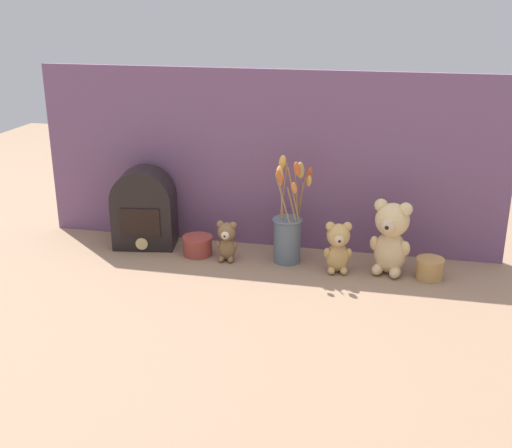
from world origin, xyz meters
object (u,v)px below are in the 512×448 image
object	(u,v)px
vintage_radio	(144,209)
decorative_tin_tall	(198,245)
flower_vase	(288,231)
teddy_bear_small	(227,240)
teddy_bear_large	(391,236)
decorative_tin_short	(430,268)
teddy_bear_medium	(338,246)

from	to	relation	value
vintage_radio	decorative_tin_tall	size ratio (longest dim) A/B	2.71
decorative_tin_tall	flower_vase	bearing A→B (deg)	1.38
teddy_bear_small	flower_vase	distance (m)	0.20
teddy_bear_large	vintage_radio	bearing A→B (deg)	176.30
teddy_bear_large	decorative_tin_short	distance (m)	0.15
teddy_bear_large	decorative_tin_short	bearing A→B (deg)	-7.04
vintage_radio	decorative_tin_tall	bearing A→B (deg)	-11.46
teddy_bear_small	decorative_tin_short	xyz separation A→B (m)	(0.64, -0.00, -0.04)
teddy_bear_large	teddy_bear_small	bearing A→B (deg)	-178.60
teddy_bear_large	teddy_bear_medium	xyz separation A→B (m)	(-0.16, -0.03, -0.04)
vintage_radio	teddy_bear_medium	bearing A→B (deg)	-6.76
teddy_bear_large	teddy_bear_medium	size ratio (longest dim) A/B	1.44
decorative_tin_short	teddy_bear_large	bearing A→B (deg)	172.96
vintage_radio	decorative_tin_tall	distance (m)	0.23
teddy_bear_medium	teddy_bear_large	bearing A→B (deg)	9.33
teddy_bear_medium	teddy_bear_small	size ratio (longest dim) A/B	1.22
teddy_bear_small	decorative_tin_short	world-z (taller)	teddy_bear_small
vintage_radio	decorative_tin_short	bearing A→B (deg)	-4.13
decorative_tin_tall	decorative_tin_short	bearing A→B (deg)	-2.14
teddy_bear_large	decorative_tin_short	size ratio (longest dim) A/B	2.79
decorative_tin_short	flower_vase	bearing A→B (deg)	175.48
teddy_bear_small	decorative_tin_tall	size ratio (longest dim) A/B	1.32
teddy_bear_medium	decorative_tin_short	xyz separation A→B (m)	(0.28, 0.01, -0.05)
teddy_bear_large	flower_vase	size ratio (longest dim) A/B	0.67
vintage_radio	decorative_tin_tall	world-z (taller)	vintage_radio
teddy_bear_small	decorative_tin_tall	world-z (taller)	teddy_bear_small
teddy_bear_small	vintage_radio	xyz separation A→B (m)	(-0.31, 0.07, 0.06)
teddy_bear_small	vintage_radio	size ratio (longest dim) A/B	0.49
teddy_bear_small	decorative_tin_short	size ratio (longest dim) A/B	1.59
flower_vase	vintage_radio	bearing A→B (deg)	176.21
flower_vase	teddy_bear_small	bearing A→B (deg)	-170.43
flower_vase	decorative_tin_tall	bearing A→B (deg)	-178.62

